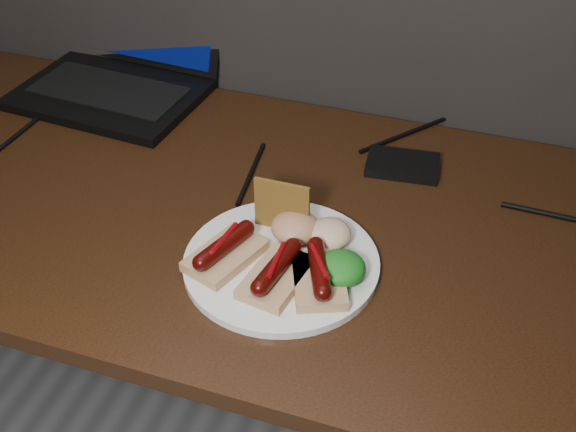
{
  "coord_description": "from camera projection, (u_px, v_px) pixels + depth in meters",
  "views": [
    {
      "loc": [
        0.39,
        0.54,
        1.46
      ],
      "look_at": [
        0.14,
        1.3,
        0.82
      ],
      "focal_mm": 45.0,
      "sensor_mm": 36.0,
      "label": 1
    }
  ],
  "objects": [
    {
      "name": "coleslaw_mound",
      "position": [
        330.0,
        233.0,
        1.06
      ],
      "size": [
        0.06,
        0.06,
        0.04
      ],
      "primitive_type": "ellipsoid",
      "color": "beige",
      "rests_on": "plate"
    },
    {
      "name": "desk_cables",
      "position": [
        284.0,
        157.0,
        1.26
      ],
      "size": [
        1.01,
        0.43,
        0.01
      ],
      "color": "black",
      "rests_on": "desk"
    },
    {
      "name": "crispbread",
      "position": [
        282.0,
        206.0,
        1.07
      ],
      "size": [
        0.09,
        0.01,
        0.08
      ],
      "primitive_type": "cube",
      "color": "olive",
      "rests_on": "plate"
    },
    {
      "name": "plate",
      "position": [
        281.0,
        263.0,
        1.04
      ],
      "size": [
        0.36,
        0.36,
        0.01
      ],
      "primitive_type": "cylinder",
      "rotation": [
        0.0,
        0.0,
        -0.3
      ],
      "color": "white",
      "rests_on": "desk"
    },
    {
      "name": "salad_greens",
      "position": [
        341.0,
        268.0,
        1.0
      ],
      "size": [
        0.07,
        0.07,
        0.04
      ],
      "primitive_type": "ellipsoid",
      "color": "#115813",
      "rests_on": "plate"
    },
    {
      "name": "bread_sausage_right",
      "position": [
        319.0,
        274.0,
        0.99
      ],
      "size": [
        0.11,
        0.13,
        0.04
      ],
      "color": "tan",
      "rests_on": "plate"
    },
    {
      "name": "hard_drive",
      "position": [
        403.0,
        165.0,
        1.23
      ],
      "size": [
        0.13,
        0.09,
        0.02
      ],
      "primitive_type": "cube",
      "rotation": [
        0.0,
        0.0,
        0.1
      ],
      "color": "black",
      "rests_on": "desk"
    },
    {
      "name": "desk",
      "position": [
        228.0,
        245.0,
        1.22
      ],
      "size": [
        1.4,
        0.7,
        0.75
      ],
      "color": "#371E0D",
      "rests_on": "ground"
    },
    {
      "name": "salsa_mound",
      "position": [
        295.0,
        227.0,
        1.07
      ],
      "size": [
        0.07,
        0.07,
        0.04
      ],
      "primitive_type": "ellipsoid",
      "color": "#A12410",
      "rests_on": "plate"
    },
    {
      "name": "bread_sausage_left",
      "position": [
        225.0,
        251.0,
        1.03
      ],
      "size": [
        0.1,
        0.13,
        0.04
      ],
      "color": "tan",
      "rests_on": "plate"
    },
    {
      "name": "laptop",
      "position": [
        123.0,
        61.0,
        1.44
      ],
      "size": [
        0.38,
        0.36,
        0.25
      ],
      "color": "black",
      "rests_on": "desk"
    },
    {
      "name": "bread_sausage_center",
      "position": [
        277.0,
        273.0,
        0.99
      ],
      "size": [
        0.09,
        0.12,
        0.04
      ],
      "color": "tan",
      "rests_on": "plate"
    }
  ]
}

